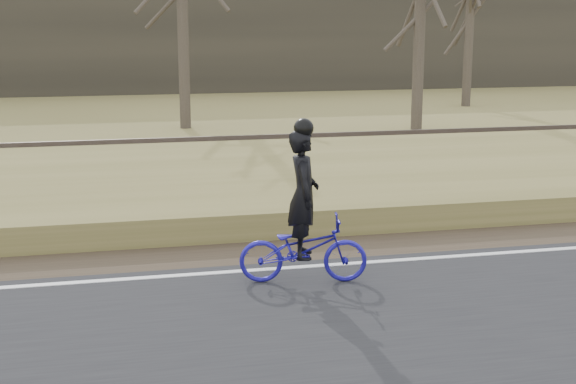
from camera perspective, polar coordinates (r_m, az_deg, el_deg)
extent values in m
cube|color=#383328|center=(40.53, -17.55, 10.94)|extent=(120.00, 4.00, 6.00)
imported|color=#1D1699|center=(10.73, 1.09, -4.10)|extent=(1.79, 0.91, 0.90)
imported|color=black|center=(10.54, 1.10, -0.16)|extent=(0.52, 0.69, 1.71)
sphere|color=black|center=(10.39, 1.12, 4.56)|extent=(0.26, 0.26, 0.26)
cylinder|color=#4C4338|center=(26.22, 9.38, 12.60)|extent=(0.36, 0.36, 7.53)
cylinder|color=#4C4338|center=(33.75, 12.80, 11.94)|extent=(0.36, 0.36, 7.05)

